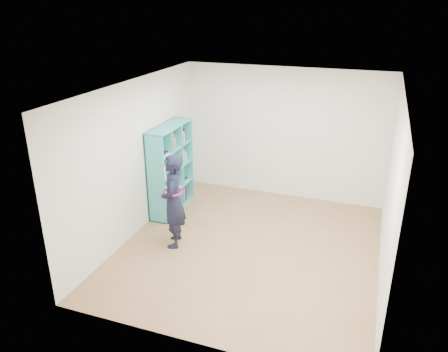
% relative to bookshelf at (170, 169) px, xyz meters
% --- Properties ---
extents(floor, '(4.50, 4.50, 0.00)m').
position_rel_bookshelf_xyz_m(floor, '(1.84, -0.87, -0.82)').
color(floor, olive).
rests_on(floor, ground).
extents(ceiling, '(4.50, 4.50, 0.00)m').
position_rel_bookshelf_xyz_m(ceiling, '(1.84, -0.87, 1.78)').
color(ceiling, white).
rests_on(ceiling, wall_back).
extents(wall_left, '(0.02, 4.50, 2.60)m').
position_rel_bookshelf_xyz_m(wall_left, '(-0.16, -0.87, 0.48)').
color(wall_left, silver).
rests_on(wall_left, floor).
extents(wall_right, '(0.02, 4.50, 2.60)m').
position_rel_bookshelf_xyz_m(wall_right, '(3.84, -0.87, 0.48)').
color(wall_right, silver).
rests_on(wall_right, floor).
extents(wall_back, '(4.00, 0.02, 2.60)m').
position_rel_bookshelf_xyz_m(wall_back, '(1.84, 1.38, 0.48)').
color(wall_back, silver).
rests_on(wall_back, floor).
extents(wall_front, '(4.00, 0.02, 2.60)m').
position_rel_bookshelf_xyz_m(wall_front, '(1.84, -3.12, 0.48)').
color(wall_front, silver).
rests_on(wall_front, floor).
extents(bookshelf, '(0.36, 1.24, 1.66)m').
position_rel_bookshelf_xyz_m(bookshelf, '(0.00, 0.00, 0.00)').
color(bookshelf, teal).
rests_on(bookshelf, floor).
extents(person, '(0.54, 0.66, 1.56)m').
position_rel_bookshelf_xyz_m(person, '(0.64, -1.16, -0.04)').
color(person, black).
rests_on(person, floor).
extents(smartphone, '(0.05, 0.09, 0.12)m').
position_rel_bookshelf_xyz_m(smartphone, '(0.46, -1.13, 0.06)').
color(smartphone, silver).
rests_on(smartphone, person).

